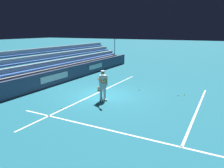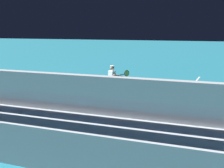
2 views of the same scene
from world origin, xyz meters
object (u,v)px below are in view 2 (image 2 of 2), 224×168
object	(u,v)px
tennis_ball_by_box	(69,91)
tennis_ball_on_baseline	(147,109)
tennis_ball_midcourt	(91,84)
tennis_player	(113,82)
ball_box_cardboard	(68,100)
tennis_ball_near_player	(88,83)

from	to	relation	value
tennis_ball_by_box	tennis_ball_on_baseline	bearing A→B (deg)	-23.40
tennis_ball_midcourt	tennis_ball_on_baseline	bearing A→B (deg)	-43.63
tennis_player	ball_box_cardboard	size ratio (longest dim) A/B	4.29
tennis_ball_near_player	tennis_ball_midcourt	distance (m)	0.47
tennis_player	tennis_ball_midcourt	xyz separation A→B (m)	(-2.92, 3.57, -0.86)
tennis_ball_on_baseline	tennis_ball_by_box	bearing A→B (deg)	156.60
tennis_player	ball_box_cardboard	world-z (taller)	tennis_player
tennis_player	tennis_ball_on_baseline	world-z (taller)	tennis_player
ball_box_cardboard	tennis_ball_on_baseline	size ratio (longest dim) A/B	6.06
ball_box_cardboard	tennis_ball_midcourt	xyz separation A→B (m)	(-1.10, 4.79, -0.10)
tennis_ball_by_box	tennis_ball_midcourt	bearing A→B (deg)	87.03
tennis_ball_midcourt	tennis_player	bearing A→B (deg)	-50.69
tennis_player	tennis_ball_on_baseline	distance (m)	2.59
tennis_ball_near_player	tennis_ball_by_box	distance (m)	2.89
tennis_player	tennis_ball_near_player	world-z (taller)	tennis_player
tennis_ball_on_baseline	tennis_ball_midcourt	world-z (taller)	same
tennis_player	tennis_ball_midcourt	size ratio (longest dim) A/B	25.98
ball_box_cardboard	tennis_ball_on_baseline	world-z (taller)	ball_box_cardboard
tennis_ball_on_baseline	tennis_ball_by_box	xyz separation A→B (m)	(-5.16, 2.23, 0.00)
tennis_player	tennis_ball_near_player	bearing A→B (deg)	130.04
ball_box_cardboard	tennis_ball_by_box	xyz separation A→B (m)	(-1.23, 2.23, -0.10)
tennis_player	tennis_ball_on_baseline	bearing A→B (deg)	-30.20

